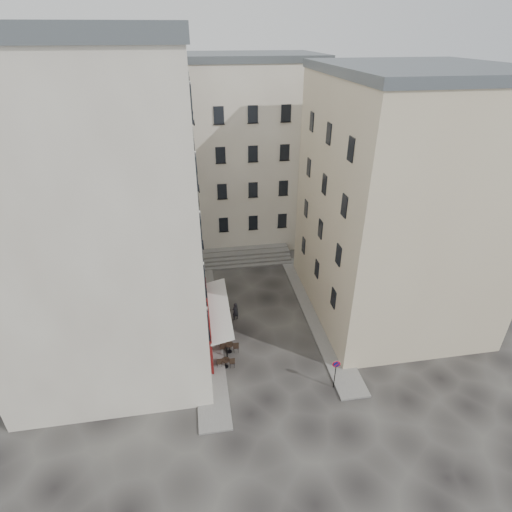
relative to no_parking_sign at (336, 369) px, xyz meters
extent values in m
plane|color=black|center=(-3.38, 4.82, -1.65)|extent=(90.00, 90.00, 0.00)
cube|color=slate|center=(-7.88, 8.82, -1.59)|extent=(2.00, 22.00, 0.12)
cube|color=slate|center=(1.12, 7.82, -1.59)|extent=(2.00, 18.00, 0.12)
cube|color=#BDB2A2|center=(-13.88, 7.82, 8.35)|extent=(12.00, 16.00, 20.00)
cube|color=#535A5F|center=(-13.88, 7.82, 18.65)|extent=(12.20, 16.20, 0.60)
cube|color=#C3B191|center=(7.12, 8.32, 7.35)|extent=(12.00, 14.00, 18.00)
cube|color=#535A5F|center=(7.12, 8.32, 16.65)|extent=(12.20, 14.20, 0.60)
cube|color=#BDB2A2|center=(-4.38, 23.82, 7.35)|extent=(18.00, 10.00, 18.00)
cube|color=#535A5F|center=(-4.38, 23.82, 16.65)|extent=(18.20, 10.20, 0.60)
cube|color=#4B0A0E|center=(-7.80, 5.82, 0.10)|extent=(0.25, 7.00, 3.50)
cube|color=black|center=(-7.76, 5.82, -0.25)|extent=(0.06, 3.85, 2.00)
cube|color=silver|center=(-6.98, 5.82, 1.30)|extent=(1.58, 7.30, 0.41)
cube|color=slate|center=(-3.38, 16.72, -1.55)|extent=(9.00, 1.80, 0.20)
cube|color=slate|center=(-3.38, 17.17, -1.35)|extent=(9.00, 1.80, 0.20)
cube|color=slate|center=(-3.38, 17.62, -1.15)|extent=(9.00, 1.80, 0.20)
cube|color=slate|center=(-3.38, 18.07, -0.95)|extent=(9.00, 1.80, 0.20)
cylinder|color=black|center=(-6.63, 3.82, -1.20)|extent=(0.10, 0.10, 0.90)
sphere|color=black|center=(-6.63, 3.82, -0.73)|extent=(0.12, 0.12, 0.12)
cylinder|color=black|center=(-6.63, 7.32, -1.20)|extent=(0.10, 0.10, 0.90)
sphere|color=black|center=(-6.63, 7.32, -0.73)|extent=(0.12, 0.12, 0.12)
cylinder|color=black|center=(-6.63, 10.82, -1.20)|extent=(0.10, 0.10, 0.90)
sphere|color=black|center=(-6.63, 10.82, -0.73)|extent=(0.12, 0.12, 0.12)
cylinder|color=black|center=(0.00, 0.01, -0.51)|extent=(0.06, 0.06, 2.29)
cylinder|color=red|center=(0.00, 0.00, 0.41)|extent=(0.53, 0.08, 0.53)
cylinder|color=navy|center=(0.00, -0.02, 0.41)|extent=(0.39, 0.07, 0.38)
cube|color=red|center=(0.00, -0.05, 0.41)|extent=(0.31, 0.06, 0.31)
cylinder|color=black|center=(-6.81, 2.92, -1.58)|extent=(0.35, 0.35, 0.02)
cylinder|color=black|center=(-6.81, 2.92, -1.26)|extent=(0.05, 0.05, 0.68)
cylinder|color=black|center=(-6.81, 2.92, -0.95)|extent=(0.58, 0.58, 0.04)
cube|color=black|center=(-6.37, 2.92, -1.22)|extent=(0.37, 0.37, 0.87)
cube|color=black|center=(-7.24, 3.02, -1.22)|extent=(0.37, 0.37, 0.87)
cylinder|color=black|center=(-6.41, 4.36, -1.58)|extent=(0.38, 0.38, 0.02)
cylinder|color=black|center=(-6.41, 4.36, -1.23)|extent=(0.05, 0.05, 0.73)
cylinder|color=black|center=(-6.41, 4.36, -0.90)|extent=(0.63, 0.63, 0.04)
cube|color=black|center=(-5.94, 4.36, -1.18)|extent=(0.40, 0.40, 0.94)
cube|color=black|center=(-6.88, 4.46, -1.18)|extent=(0.40, 0.40, 0.94)
cylinder|color=black|center=(-6.68, 5.94, -1.58)|extent=(0.38, 0.38, 0.02)
cylinder|color=black|center=(-6.68, 5.94, -1.23)|extent=(0.05, 0.05, 0.74)
cylinder|color=black|center=(-6.68, 5.94, -0.89)|extent=(0.63, 0.63, 0.04)
cube|color=black|center=(-6.21, 5.94, -1.18)|extent=(0.40, 0.40, 0.95)
cube|color=black|center=(-7.16, 6.04, -1.18)|extent=(0.40, 0.40, 0.95)
cylinder|color=black|center=(-6.52, 8.45, -1.58)|extent=(0.36, 0.36, 0.02)
cylinder|color=black|center=(-6.52, 8.45, -1.25)|extent=(0.05, 0.05, 0.70)
cylinder|color=black|center=(-6.52, 8.45, -0.93)|extent=(0.60, 0.60, 0.04)
cube|color=black|center=(-6.08, 8.45, -1.20)|extent=(0.38, 0.38, 0.90)
cube|color=black|center=(-6.97, 8.55, -1.20)|extent=(0.38, 0.38, 0.90)
cylinder|color=black|center=(-6.98, 10.10, -1.57)|extent=(0.39, 0.39, 0.02)
cylinder|color=black|center=(-6.98, 10.10, -1.22)|extent=(0.05, 0.05, 0.76)
cylinder|color=black|center=(-6.98, 10.10, -0.87)|extent=(0.65, 0.65, 0.04)
cube|color=black|center=(-6.49, 10.10, -1.16)|extent=(0.41, 0.41, 0.97)
cube|color=black|center=(-7.46, 10.21, -1.16)|extent=(0.41, 0.41, 0.97)
imported|color=black|center=(-5.52, 8.12, -0.86)|extent=(0.69, 0.61, 1.58)
camera|label=1|loc=(-8.02, -17.47, 18.85)|focal=28.00mm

